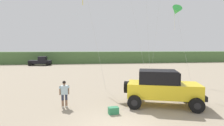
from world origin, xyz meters
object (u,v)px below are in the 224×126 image
at_px(jeep, 162,87).
at_px(kite_blue_swept, 176,11).
at_px(person_watching, 64,92).
at_px(distant_pickup, 41,61).
at_px(cooler_box, 113,110).

distance_m(jeep, kite_blue_swept, 11.60).
xyz_separation_m(jeep, person_watching, (-6.10, 0.57, -0.26)).
xyz_separation_m(person_watching, kite_blue_swept, (11.26, 7.49, 6.83)).
distance_m(distant_pickup, kite_blue_swept, 30.57).
bearing_deg(distant_pickup, kite_blue_swept, -49.07).
xyz_separation_m(jeep, distant_pickup, (-14.37, 30.57, -0.26)).
xyz_separation_m(cooler_box, distant_pickup, (-11.08, 31.57, 0.75)).
xyz_separation_m(distant_pickup, kite_blue_swept, (19.52, -22.52, 6.83)).
bearing_deg(person_watching, distant_pickup, 105.40).
height_order(cooler_box, distant_pickup, distant_pickup).
distance_m(cooler_box, kite_blue_swept, 14.52).
distance_m(jeep, distant_pickup, 33.78).
relative_size(person_watching, distant_pickup, 0.36).
bearing_deg(distant_pickup, person_watching, -74.60).
bearing_deg(kite_blue_swept, person_watching, -146.36).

